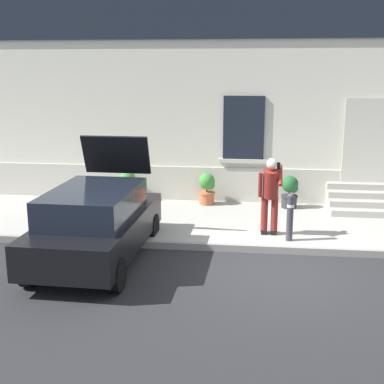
# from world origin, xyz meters

# --- Properties ---
(ground_plane) EXTENTS (80.00, 80.00, 0.00)m
(ground_plane) POSITION_xyz_m (0.00, 0.00, 0.00)
(ground_plane) COLOR #232326
(sidewalk) EXTENTS (24.00, 3.60, 0.15)m
(sidewalk) POSITION_xyz_m (0.00, 2.80, 0.07)
(sidewalk) COLOR #99968E
(sidewalk) RESTS_ON ground
(curb_edge) EXTENTS (24.00, 0.12, 0.15)m
(curb_edge) POSITION_xyz_m (0.00, 0.94, 0.07)
(curb_edge) COLOR gray
(curb_edge) RESTS_ON ground
(building_facade) EXTENTS (24.00, 1.52, 7.50)m
(building_facade) POSITION_xyz_m (0.01, 5.29, 3.73)
(building_facade) COLOR beige
(building_facade) RESTS_ON ground
(entrance_stoop) EXTENTS (1.91, 1.28, 0.64)m
(entrance_stoop) POSITION_xyz_m (2.53, 4.12, 0.39)
(entrance_stoop) COLOR #9E998E
(entrance_stoop) RESTS_ON sidewalk
(hatchback_car_black) EXTENTS (1.87, 4.11, 2.34)m
(hatchback_car_black) POSITION_xyz_m (-3.42, 0.08, 0.80)
(hatchback_car_black) COLOR black
(hatchback_car_black) RESTS_ON ground
(bollard_near_person) EXTENTS (0.15, 0.15, 1.04)m
(bollard_near_person) POSITION_xyz_m (0.42, 1.35, 0.71)
(bollard_near_person) COLOR #333338
(bollard_near_person) RESTS_ON sidewalk
(bollard_far_left) EXTENTS (0.15, 0.15, 1.04)m
(bollard_far_left) POSITION_xyz_m (-3.64, 1.35, 0.71)
(bollard_far_left) COLOR #333338
(bollard_far_left) RESTS_ON sidewalk
(person_on_phone) EXTENTS (0.51, 0.52, 1.74)m
(person_on_phone) POSITION_xyz_m (-0.01, 1.68, 1.15)
(person_on_phone) COLOR maroon
(person_on_phone) RESTS_ON sidewalk
(planter_olive) EXTENTS (0.44, 0.44, 0.86)m
(planter_olive) POSITION_xyz_m (-3.82, 4.24, 0.61)
(planter_olive) COLOR #606B38
(planter_olive) RESTS_ON sidewalk
(planter_terracotta) EXTENTS (0.44, 0.44, 0.86)m
(planter_terracotta) POSITION_xyz_m (-1.62, 4.19, 0.61)
(planter_terracotta) COLOR #B25B38
(planter_terracotta) RESTS_ON sidewalk
(planter_charcoal) EXTENTS (0.44, 0.44, 0.86)m
(planter_charcoal) POSITION_xyz_m (0.59, 4.09, 0.61)
(planter_charcoal) COLOR #2D2D30
(planter_charcoal) RESTS_ON sidewalk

